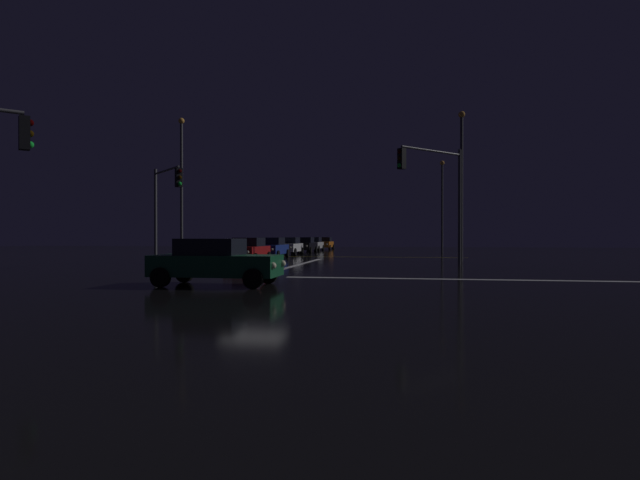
% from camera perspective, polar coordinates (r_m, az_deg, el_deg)
% --- Properties ---
extents(ground, '(120.00, 120.00, 0.10)m').
position_cam_1_polar(ground, '(20.58, -7.45, -4.31)').
color(ground, black).
extents(stop_line_north, '(0.35, 14.96, 0.01)m').
position_cam_1_polar(stop_line_north, '(29.01, -2.47, -2.84)').
color(stop_line_north, white).
rests_on(stop_line_north, ground).
extents(centre_line_ns, '(22.00, 0.15, 0.01)m').
position_cam_1_polar(centre_line_ns, '(40.42, 0.89, -1.93)').
color(centre_line_ns, yellow).
rests_on(centre_line_ns, ground).
extents(crosswalk_bar_east, '(14.96, 0.40, 0.01)m').
position_cam_1_polar(crosswalk_bar_east, '(19.92, 17.69, -4.33)').
color(crosswalk_bar_east, white).
rests_on(crosswalk_bar_east, ground).
extents(sedan_red, '(2.02, 4.33, 1.57)m').
position_cam_1_polar(sedan_red, '(32.03, -8.19, -1.11)').
color(sedan_red, maroon).
rests_on(sedan_red, ground).
extents(sedan_blue, '(2.02, 4.33, 1.57)m').
position_cam_1_polar(sedan_blue, '(37.93, -5.61, -0.87)').
color(sedan_blue, navy).
rests_on(sedan_blue, ground).
extents(sedan_white, '(2.02, 4.33, 1.57)m').
position_cam_1_polar(sedan_white, '(44.42, -3.61, -0.69)').
color(sedan_white, silver).
rests_on(sedan_white, ground).
extents(sedan_black, '(2.02, 4.33, 1.57)m').
position_cam_1_polar(sedan_black, '(50.32, -1.79, -0.56)').
color(sedan_black, black).
rests_on(sedan_black, ground).
extents(sedan_silver, '(2.02, 4.33, 1.57)m').
position_cam_1_polar(sedan_silver, '(56.57, -0.80, -0.46)').
color(sedan_silver, '#B7B7BC').
rests_on(sedan_silver, ground).
extents(sedan_orange, '(2.02, 4.33, 1.57)m').
position_cam_1_polar(sedan_orange, '(62.22, 0.50, -0.38)').
color(sedan_orange, '#C66014').
rests_on(sedan_orange, ground).
extents(sedan_green_crossing, '(4.33, 2.02, 1.57)m').
position_cam_1_polar(sedan_green_crossing, '(17.07, -11.88, -2.42)').
color(sedan_green_crossing, '#14512D').
rests_on(sedan_green_crossing, ground).
extents(traffic_signal_ne, '(3.52, 3.52, 6.50)m').
position_cam_1_polar(traffic_signal_ne, '(27.62, 13.19, 6.34)').
color(traffic_signal_ne, '#4C4C51').
rests_on(traffic_signal_ne, ground).
extents(traffic_signal_nw, '(3.20, 3.20, 5.81)m').
position_cam_1_polar(traffic_signal_nw, '(30.81, -17.28, 4.82)').
color(traffic_signal_nw, '#4C4C51').
rests_on(traffic_signal_nw, ground).
extents(streetlamp_right_near, '(0.44, 0.44, 9.91)m').
position_cam_1_polar(streetlamp_right_near, '(34.41, 15.87, 7.09)').
color(streetlamp_right_near, '#424247').
rests_on(streetlamp_right_near, ground).
extents(streetlamp_right_far, '(0.44, 0.44, 9.05)m').
position_cam_1_polar(streetlamp_right_far, '(50.23, 13.79, 4.46)').
color(streetlamp_right_far, '#424247').
rests_on(streetlamp_right_far, ground).
extents(streetlamp_left_near, '(0.44, 0.44, 10.22)m').
position_cam_1_polar(streetlamp_left_near, '(37.65, -15.55, 6.75)').
color(streetlamp_left_near, '#424247').
rests_on(streetlamp_left_near, ground).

